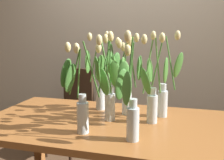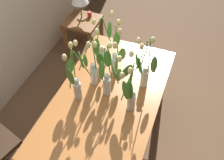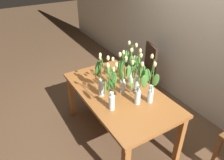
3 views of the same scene
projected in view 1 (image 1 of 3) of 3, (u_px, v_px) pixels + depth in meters
room_wall_rear at (141, 29)px, 2.92m from camera, size 9.00×0.10×2.70m
dining_table at (104, 134)px, 1.71m from camera, size 1.60×0.90×0.74m
tulip_vase_0 at (81, 96)px, 1.47m from camera, size 0.25×0.18×0.56m
tulip_vase_1 at (127, 85)px, 1.80m from camera, size 0.25×0.22×0.57m
tulip_vase_2 at (163, 89)px, 1.75m from camera, size 0.26×0.14×0.58m
tulip_vase_3 at (101, 80)px, 1.91m from camera, size 0.26×0.22×0.58m
tulip_vase_4 at (130, 102)px, 1.36m from camera, size 0.15×0.21×0.58m
tulip_vase_5 at (110, 87)px, 1.65m from camera, size 0.21×0.20×0.58m
tulip_vase_6 at (153, 95)px, 1.62m from camera, size 0.19×0.17×0.57m
dining_chair at (73, 106)px, 2.80m from camera, size 0.50×0.50×0.93m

